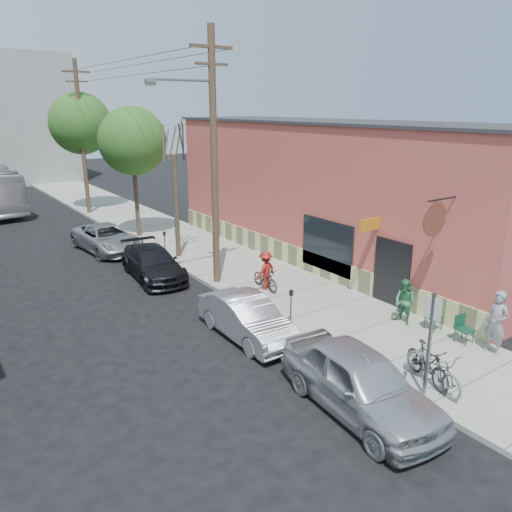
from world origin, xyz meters
TOP-DOWN VIEW (x-y plane):
  - ground at (0.00, 0.00)m, footprint 120.00×120.00m
  - sidewalk at (4.25, 11.00)m, footprint 4.50×58.00m
  - cafe_building at (8.99, 4.99)m, footprint 6.60×20.20m
  - sign_post at (2.35, -5.65)m, footprint 0.07×0.45m
  - parking_meter_near at (2.25, -0.34)m, footprint 0.14×0.14m
  - parking_meter_far at (2.25, 9.47)m, footprint 0.14×0.14m
  - utility_pole_near at (2.39, 4.86)m, footprint 3.57×0.28m
  - utility_pole_far at (2.45, 22.13)m, footprint 1.80×0.28m
  - tree_bare at (2.80, 9.13)m, footprint 0.24×0.24m
  - tree_leafy_mid at (2.80, 14.14)m, footprint 3.68×3.68m
  - tree_leafy_far at (2.80, 23.35)m, footprint 4.18×4.18m
  - patio_chair_a at (5.89, -3.33)m, footprint 0.53×0.53m
  - patio_chair_b at (5.86, -4.48)m, footprint 0.56×0.56m
  - patron_grey at (5.94, -5.39)m, footprint 0.55×0.76m
  - patron_green at (5.46, -2.45)m, footprint 0.62×0.78m
  - cyclist at (3.60, 2.95)m, footprint 1.13×0.81m
  - cyclist_bike at (3.60, 2.95)m, footprint 0.67×1.69m
  - parked_bike_a at (2.94, -5.27)m, footprint 1.01×1.87m
  - parked_bike_b at (2.89, -5.50)m, footprint 1.11×2.13m
  - car_0 at (0.64, -5.00)m, footprint 2.39×4.94m
  - car_1 at (0.67, -0.03)m, footprint 1.54×4.19m
  - car_2 at (0.62, 7.20)m, footprint 2.36×4.81m
  - car_3 at (0.40, 12.49)m, footprint 2.69×5.11m

SIDE VIEW (x-z plane):
  - ground at x=0.00m, z-range 0.00..0.00m
  - sidewalk at x=4.25m, z-range 0.00..0.15m
  - cyclist_bike at x=3.60m, z-range 0.15..1.02m
  - patio_chair_a at x=5.89m, z-range 0.15..1.03m
  - patio_chair_b at x=5.86m, z-range 0.15..1.03m
  - car_2 at x=0.62m, z-range 0.00..1.35m
  - parked_bike_b at x=2.89m, z-range 0.15..1.22m
  - car_3 at x=0.40m, z-range 0.00..1.37m
  - car_1 at x=0.67m, z-range 0.00..1.37m
  - parked_bike_a at x=2.94m, z-range 0.15..1.23m
  - car_0 at x=0.64m, z-range 0.00..1.63m
  - patron_green at x=5.46m, z-range 0.15..1.71m
  - cyclist at x=3.60m, z-range 0.15..1.72m
  - parking_meter_near at x=2.25m, z-range 0.36..1.60m
  - parking_meter_far at x=2.25m, z-range 0.36..1.60m
  - patron_grey at x=5.94m, z-range 0.15..2.11m
  - sign_post at x=2.35m, z-range 0.43..3.23m
  - tree_bare at x=2.80m, z-range 0.15..5.09m
  - cafe_building at x=8.99m, z-range 0.00..6.61m
  - utility_pole_far at x=2.45m, z-range 0.34..10.34m
  - tree_leafy_mid at x=2.80m, z-range 1.85..8.97m
  - utility_pole_near at x=2.39m, z-range 0.41..10.41m
  - tree_leafy_far at x=2.80m, z-range 2.06..10.09m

